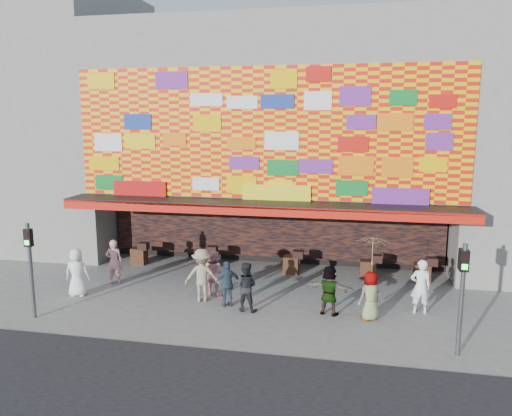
{
  "coord_description": "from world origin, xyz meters",
  "views": [
    {
      "loc": [
        3.48,
        -14.47,
        6.08
      ],
      "look_at": [
        0.1,
        2.0,
        3.08
      ],
      "focal_mm": 35.0,
      "sensor_mm": 36.0,
      "label": 1
    }
  ],
  "objects_px": {
    "ped_d": "(202,275)",
    "ped_c": "(246,287)",
    "ped_b": "(114,262)",
    "ped_h": "(421,286)",
    "parasol": "(372,252)",
    "ped_f": "(329,290)",
    "signal_left": "(30,260)",
    "ped_g": "(370,296)",
    "ped_i": "(213,272)",
    "signal_right": "(462,287)",
    "ped_a": "(77,272)",
    "ped_e": "(227,284)"
  },
  "relations": [
    {
      "from": "ped_a",
      "to": "ped_h",
      "type": "xyz_separation_m",
      "value": [
        11.5,
        0.75,
        0.04
      ]
    },
    {
      "from": "ped_a",
      "to": "ped_e",
      "type": "height_order",
      "value": "ped_a"
    },
    {
      "from": "ped_a",
      "to": "ped_d",
      "type": "distance_m",
      "value": 4.43
    },
    {
      "from": "ped_a",
      "to": "ped_i",
      "type": "distance_m",
      "value": 4.72
    },
    {
      "from": "signal_right",
      "to": "ped_f",
      "type": "height_order",
      "value": "signal_right"
    },
    {
      "from": "ped_c",
      "to": "ped_g",
      "type": "bearing_deg",
      "value": -175.87
    },
    {
      "from": "ped_b",
      "to": "ped_h",
      "type": "relative_size",
      "value": 0.97
    },
    {
      "from": "ped_c",
      "to": "ped_f",
      "type": "relative_size",
      "value": 1.01
    },
    {
      "from": "ped_b",
      "to": "parasol",
      "type": "relative_size",
      "value": 0.91
    },
    {
      "from": "signal_left",
      "to": "ped_d",
      "type": "relative_size",
      "value": 1.66
    },
    {
      "from": "ped_i",
      "to": "parasol",
      "type": "height_order",
      "value": "parasol"
    },
    {
      "from": "ped_c",
      "to": "ped_g",
      "type": "xyz_separation_m",
      "value": [
        3.9,
        0.04,
        -0.04
      ]
    },
    {
      "from": "ped_a",
      "to": "ped_c",
      "type": "bearing_deg",
      "value": 166.57
    },
    {
      "from": "signal_right",
      "to": "ped_g",
      "type": "bearing_deg",
      "value": 138.77
    },
    {
      "from": "signal_left",
      "to": "ped_g",
      "type": "relative_size",
      "value": 1.97
    },
    {
      "from": "ped_c",
      "to": "ped_h",
      "type": "bearing_deg",
      "value": -166.98
    },
    {
      "from": "ped_h",
      "to": "ped_c",
      "type": "bearing_deg",
      "value": 3.63
    },
    {
      "from": "signal_left",
      "to": "ped_d",
      "type": "bearing_deg",
      "value": 27.71
    },
    {
      "from": "ped_d",
      "to": "ped_e",
      "type": "bearing_deg",
      "value": 148.55
    },
    {
      "from": "ped_f",
      "to": "ped_g",
      "type": "xyz_separation_m",
      "value": [
        1.25,
        -0.17,
        -0.03
      ]
    },
    {
      "from": "ped_a",
      "to": "parasol",
      "type": "distance_m",
      "value": 10.03
    },
    {
      "from": "signal_left",
      "to": "ped_h",
      "type": "distance_m",
      "value": 12.12
    },
    {
      "from": "ped_c",
      "to": "ped_d",
      "type": "height_order",
      "value": "ped_d"
    },
    {
      "from": "ped_b",
      "to": "parasol",
      "type": "xyz_separation_m",
      "value": [
        9.29,
        -1.58,
        1.31
      ]
    },
    {
      "from": "ped_f",
      "to": "ped_h",
      "type": "xyz_separation_m",
      "value": [
        2.81,
        0.7,
        0.08
      ]
    },
    {
      "from": "signal_left",
      "to": "ped_b",
      "type": "relative_size",
      "value": 1.77
    },
    {
      "from": "ped_a",
      "to": "ped_c",
      "type": "distance_m",
      "value": 6.04
    },
    {
      "from": "signal_left",
      "to": "ped_h",
      "type": "bearing_deg",
      "value": 13.45
    },
    {
      "from": "signal_right",
      "to": "ped_d",
      "type": "xyz_separation_m",
      "value": [
        -7.74,
        2.45,
        -0.96
      ]
    },
    {
      "from": "signal_right",
      "to": "ped_c",
      "type": "bearing_deg",
      "value": 162.79
    },
    {
      "from": "ped_c",
      "to": "parasol",
      "type": "relative_size",
      "value": 0.86
    },
    {
      "from": "signal_left",
      "to": "ped_d",
      "type": "distance_m",
      "value": 5.35
    },
    {
      "from": "signal_left",
      "to": "signal_right",
      "type": "xyz_separation_m",
      "value": [
        12.4,
        0.0,
        0.0
      ]
    },
    {
      "from": "ped_a",
      "to": "ped_h",
      "type": "height_order",
      "value": "ped_h"
    },
    {
      "from": "ped_d",
      "to": "ped_c",
      "type": "bearing_deg",
      "value": 147.25
    },
    {
      "from": "signal_right",
      "to": "ped_f",
      "type": "relative_size",
      "value": 1.88
    },
    {
      "from": "ped_d",
      "to": "ped_f",
      "type": "height_order",
      "value": "ped_d"
    },
    {
      "from": "ped_a",
      "to": "ped_g",
      "type": "bearing_deg",
      "value": 167.46
    },
    {
      "from": "parasol",
      "to": "ped_f",
      "type": "bearing_deg",
      "value": 172.12
    },
    {
      "from": "ped_f",
      "to": "ped_i",
      "type": "xyz_separation_m",
      "value": [
        -4.09,
        1.04,
        -0.0
      ]
    },
    {
      "from": "ped_c",
      "to": "parasol",
      "type": "xyz_separation_m",
      "value": [
        3.9,
        0.04,
        1.35
      ]
    },
    {
      "from": "ped_h",
      "to": "ped_e",
      "type": "bearing_deg",
      "value": 0.31
    },
    {
      "from": "ped_e",
      "to": "ped_i",
      "type": "xyz_separation_m",
      "value": [
        -0.78,
        1.01,
        0.03
      ]
    },
    {
      "from": "ped_d",
      "to": "ped_h",
      "type": "bearing_deg",
      "value": 168.98
    },
    {
      "from": "ped_c",
      "to": "ped_f",
      "type": "height_order",
      "value": "ped_c"
    },
    {
      "from": "ped_c",
      "to": "ped_e",
      "type": "relative_size",
      "value": 1.05
    },
    {
      "from": "ped_f",
      "to": "parasol",
      "type": "bearing_deg",
      "value": -174.68
    },
    {
      "from": "ped_i",
      "to": "signal_right",
      "type": "bearing_deg",
      "value": 173.72
    },
    {
      "from": "signal_left",
      "to": "signal_right",
      "type": "height_order",
      "value": "same"
    },
    {
      "from": "ped_h",
      "to": "ped_i",
      "type": "relative_size",
      "value": 1.1
    }
  ]
}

